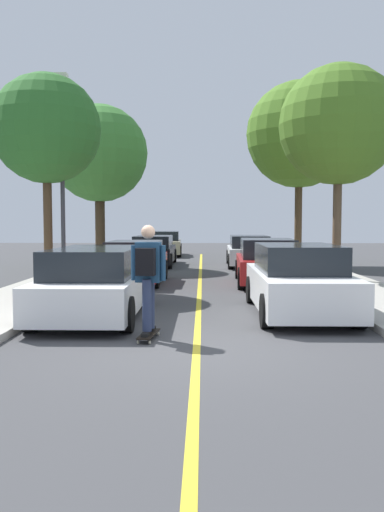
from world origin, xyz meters
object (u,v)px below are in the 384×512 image
parked_car_left_farthest (164,244)px  skateboard (149,334)px  parked_car_right_near (267,262)px  parked_car_left_nearest (96,282)px  streetlamp (62,166)px  parked_car_left_near (134,262)px  street_tree_right_nearest (339,125)px  street_tree_left_near (99,154)px  street_tree_left_nearest (46,129)px  skateboarder (148,272)px  fire_hydrant (40,286)px  parked_car_right_nearest (298,281)px  parked_car_right_far (249,251)px  parked_car_left_far (154,251)px  street_tree_right_near (299,135)px

parked_car_left_farthest → skateboard: 21.62m
parked_car_right_near → skateboard: (-2.89, -7.93, -0.59)m
parked_car_left_nearest → streetlamp: (-1.75, 4.15, 2.79)m
parked_car_left_near → parked_car_left_farthest: (-0.00, 13.47, 0.03)m
parked_car_left_farthest → street_tree_right_nearest: (6.34, -13.59, 4.20)m
parked_car_left_nearest → street_tree_left_near: size_ratio=0.69×
street_tree_left_nearest → skateboarder: street_tree_left_nearest is taller
fire_hydrant → skateboarder: size_ratio=0.39×
street_tree_left_near → parked_car_right_nearest: bearing=-60.8°
street_tree_left_nearest → parked_car_right_far: bearing=52.5°
parked_car_left_far → parked_car_left_farthest: bearing=90.0°
parked_car_left_far → streetlamp: size_ratio=0.80×
street_tree_right_nearest → parked_car_left_near: bearing=178.9°
parked_car_left_far → parked_car_right_near: (4.18, -6.95, 0.03)m
parked_car_right_nearest → parked_car_right_near: bearing=90.0°
parked_car_left_near → parked_car_left_far: (-0.00, 6.77, -0.00)m
parked_car_right_nearest → street_tree_right_near: size_ratio=0.57×
parked_car_left_far → streetlamp: streetlamp is taller
parked_car_left_farthest → parked_car_right_far: (4.18, -7.10, -0.02)m
street_tree_right_near → skateboard: (-5.05, -14.77, -5.58)m
skateboarder → parked_car_left_near: bearing=99.0°
parked_car_right_nearest → streetlamp: 7.57m
parked_car_left_near → parked_car_left_far: bearing=90.0°
fire_hydrant → skateboard: 4.31m
parked_car_right_near → parked_car_right_far: bearing=90.0°
street_tree_right_near → parked_car_left_far: bearing=179.0°
streetlamp → skateboard: size_ratio=6.85×
parked_car_right_near → skateboarder: skateboarder is taller
parked_car_left_nearest → street_tree_right_near: size_ratio=0.58×
parked_car_left_nearest → parked_car_left_near: 5.98m
parked_car_right_far → skateboarder: 14.80m
street_tree_left_near → streetlamp: street_tree_left_near is taller
parked_car_left_far → street_tree_left_near: (-2.16, -1.02, 4.11)m
street_tree_right_nearest → streetlamp: bearing=-168.1°
street_tree_left_near → parked_car_left_farthest: bearing=74.4°
street_tree_left_nearest → skateboard: bearing=-61.0°
parked_car_left_near → parked_car_left_far: 6.77m
street_tree_right_near → fire_hydrant: (-7.84, -11.51, -5.19)m
parked_car_left_near → street_tree_left_nearest: 4.80m
street_tree_right_nearest → fire_hydrant: bearing=-148.9°
street_tree_right_near → fire_hydrant: bearing=-124.3°
street_tree_left_near → fire_hydrant: 11.45m
parked_car_left_nearest → street_tree_right_nearest: street_tree_right_nearest is taller
parked_car_left_near → fire_hydrant: size_ratio=5.80×
streetlamp → skateboarder: streetlamp is taller
streetlamp → skateboard: streetlamp is taller
parked_car_left_near → skateboarder: bearing=-81.0°
parked_car_left_near → street_tree_left_nearest: street_tree_left_nearest is taller
skateboarder → skateboard: bearing=83.1°
parked_car_left_near → parked_car_right_near: bearing=-2.5°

